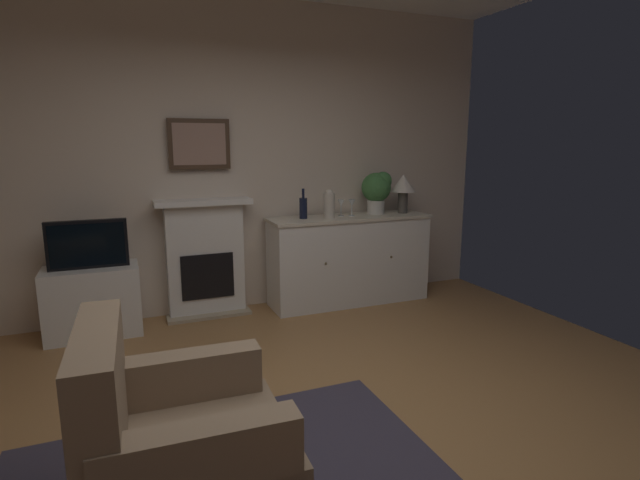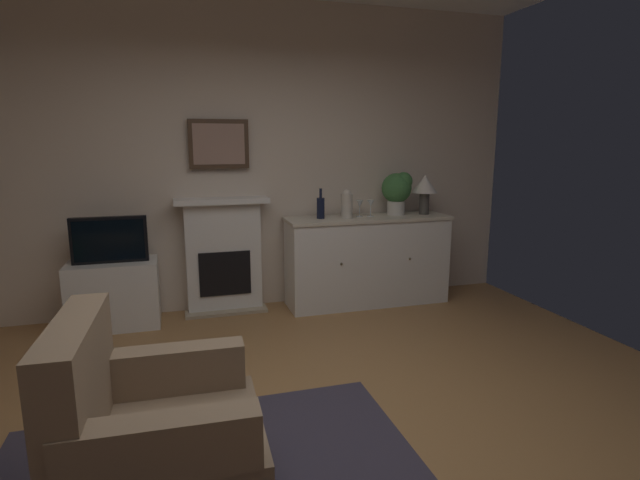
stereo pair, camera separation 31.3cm
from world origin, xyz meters
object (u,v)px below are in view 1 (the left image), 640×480
at_px(sideboard_cabinet, 349,259).
at_px(tv_cabinet, 93,301).
at_px(framed_picture, 199,144).
at_px(vase_decorative, 329,204).
at_px(wine_bottle, 303,208).
at_px(table_lamp, 403,186).
at_px(potted_plant_small, 377,189).
at_px(wine_glass_left, 341,204).
at_px(tv_set, 88,244).
at_px(fireplace_unit, 205,258).
at_px(armchair, 176,446).
at_px(wine_glass_center, 352,204).

height_order(sideboard_cabinet, tv_cabinet, sideboard_cabinet).
bearing_deg(sideboard_cabinet, framed_picture, 171.00).
bearing_deg(vase_decorative, sideboard_cabinet, 11.69).
height_order(framed_picture, wine_bottle, framed_picture).
bearing_deg(framed_picture, table_lamp, -6.29).
bearing_deg(potted_plant_small, wine_bottle, -178.16).
distance_m(sideboard_cabinet, tv_cabinet, 2.38).
bearing_deg(wine_glass_left, framed_picture, 171.62).
relative_size(wine_glass_left, tv_set, 0.27).
xyz_separation_m(framed_picture, sideboard_cabinet, (1.41, -0.22, -1.15)).
xyz_separation_m(sideboard_cabinet, table_lamp, (0.61, 0.00, 0.72)).
bearing_deg(tv_set, wine_bottle, 0.82).
relative_size(fireplace_unit, table_lamp, 2.75).
relative_size(framed_picture, armchair, 0.60).
distance_m(framed_picture, table_lamp, 2.07).
bearing_deg(tv_cabinet, wine_glass_center, -0.14).
distance_m(framed_picture, wine_glass_center, 1.56).
xyz_separation_m(tv_cabinet, potted_plant_small, (2.71, 0.03, 0.85)).
bearing_deg(armchair, wine_glass_left, 52.92).
distance_m(fireplace_unit, wine_glass_left, 1.41).
xyz_separation_m(sideboard_cabinet, tv_cabinet, (-2.38, 0.02, -0.15)).
relative_size(wine_glass_left, tv_cabinet, 0.22).
relative_size(wine_bottle, vase_decorative, 1.03).
bearing_deg(wine_glass_left, tv_cabinet, -179.69).
bearing_deg(wine_bottle, wine_glass_left, 1.17).
xyz_separation_m(sideboard_cabinet, armchair, (-1.98, -2.48, -0.06)).
height_order(sideboard_cabinet, wine_glass_left, wine_glass_left).
distance_m(wine_glass_center, tv_cabinet, 2.51).
height_order(framed_picture, wine_glass_center, framed_picture).
height_order(sideboard_cabinet, wine_glass_center, wine_glass_center).
distance_m(table_lamp, tv_set, 3.02).
bearing_deg(fireplace_unit, tv_set, -169.23).
xyz_separation_m(sideboard_cabinet, wine_glass_center, (0.03, 0.01, 0.56)).
bearing_deg(tv_cabinet, sideboard_cabinet, -0.36).
relative_size(wine_glass_left, armchair, 0.18).
bearing_deg(wine_bottle, armchair, -120.85).
relative_size(vase_decorative, armchair, 0.31).
bearing_deg(potted_plant_small, vase_decorative, -170.55).
xyz_separation_m(wine_bottle, vase_decorative, (0.24, -0.07, 0.03)).
relative_size(fireplace_unit, wine_glass_left, 6.67).
xyz_separation_m(table_lamp, wine_glass_center, (-0.58, 0.01, -0.16)).
bearing_deg(table_lamp, wine_glass_left, 177.74).
height_order(sideboard_cabinet, wine_bottle, wine_bottle).
relative_size(framed_picture, potted_plant_small, 1.28).
relative_size(wine_bottle, armchair, 0.32).
bearing_deg(wine_glass_left, potted_plant_small, 2.51).
xyz_separation_m(wine_glass_left, wine_glass_center, (0.11, -0.02, 0.00)).
relative_size(wine_glass_center, tv_cabinet, 0.22).
bearing_deg(wine_glass_left, tv_set, -179.12).
bearing_deg(tv_cabinet, potted_plant_small, 0.64).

